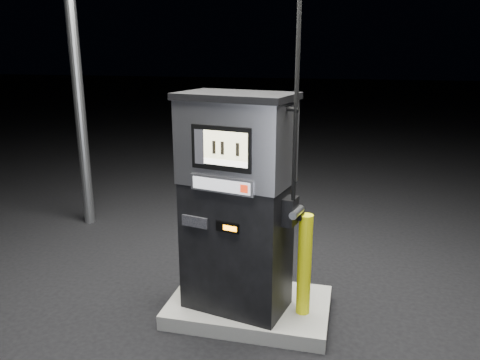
# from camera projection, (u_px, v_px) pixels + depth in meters

# --- Properties ---
(ground) EXTENTS (80.00, 80.00, 0.00)m
(ground) POSITION_uv_depth(u_px,v_px,m) (249.00, 313.00, 4.79)
(ground) COLOR black
(ground) RESTS_ON ground
(pump_island) EXTENTS (1.60, 1.00, 0.15)m
(pump_island) POSITION_uv_depth(u_px,v_px,m) (249.00, 307.00, 4.77)
(pump_island) COLOR slate
(pump_island) RESTS_ON ground
(fuel_dispenser) EXTENTS (1.21, 0.82, 4.34)m
(fuel_dispenser) POSITION_uv_depth(u_px,v_px,m) (237.00, 203.00, 4.39)
(fuel_dispenser) COLOR black
(fuel_dispenser) RESTS_ON pump_island
(bollard_left) EXTENTS (0.14, 0.14, 0.80)m
(bollard_left) POSITION_uv_depth(u_px,v_px,m) (184.00, 251.00, 4.95)
(bollard_left) COLOR #ECEC0D
(bollard_left) RESTS_ON pump_island
(bollard_right) EXTENTS (0.16, 0.16, 1.00)m
(bollard_right) POSITION_uv_depth(u_px,v_px,m) (304.00, 265.00, 4.41)
(bollard_right) COLOR #ECEC0D
(bollard_right) RESTS_ON pump_island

